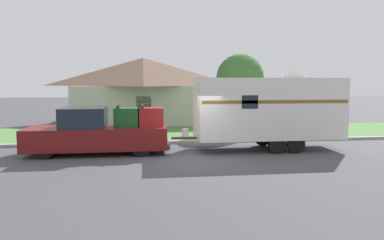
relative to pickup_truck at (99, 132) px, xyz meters
name	(u,v)px	position (x,y,z in m)	size (l,w,h in m)	color
ground_plane	(193,159)	(3.87, -1.56, -0.92)	(120.00, 120.00, 0.00)	#47474C
curb_strip	(183,142)	(3.87, 2.19, -0.85)	(80.00, 0.30, 0.14)	#999993
lawn_strip	(176,133)	(3.87, 5.84, -0.90)	(80.00, 7.00, 0.03)	#568442
house_across_street	(143,89)	(1.96, 12.73, 1.61)	(10.48, 8.30, 4.88)	#B2B2A8
pickup_truck	(99,132)	(0.00, 0.00, 0.00)	(6.02, 2.07, 2.08)	black
travel_trailer	(268,108)	(7.51, 0.00, 0.97)	(7.64, 2.28, 3.53)	black
mailbox	(210,122)	(5.34, 2.83, 0.09)	(0.48, 0.20, 1.31)	brown
tree_in_yard	(240,78)	(7.78, 6.03, 2.38)	(2.88, 2.88, 4.75)	brown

